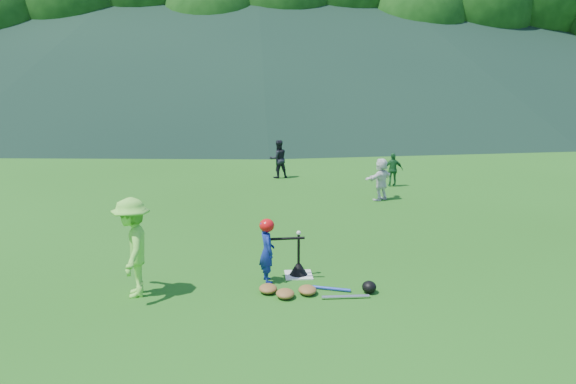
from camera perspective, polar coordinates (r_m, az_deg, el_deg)
The scene contains 13 objects.
ground at distance 9.47m, azimuth 1.08°, elevation -8.47°, with size 120.00×120.00×0.00m, color #1D5212.
home_plate at distance 9.47m, azimuth 1.08°, elevation -8.42°, with size 0.45×0.45×0.02m, color silver.
baseball at distance 9.24m, azimuth 1.09°, elevation -4.18°, with size 0.08×0.08×0.08m, color white.
batter_child at distance 9.05m, azimuth -2.14°, elevation -6.04°, with size 0.37×0.24×1.02m, color navy.
adult_coach at distance 8.74m, azimuth -15.52°, elevation -5.45°, with size 0.97×0.56×1.51m, color #76E042.
fielder_b at distance 18.08m, azimuth -0.99°, elevation 3.37°, with size 0.60×0.46×1.23m, color black.
fielder_c at distance 17.00m, azimuth 10.62°, elevation 2.23°, with size 0.59×0.24×1.00m, color #1B5C29.
fielder_d at distance 15.09m, azimuth 9.43°, elevation 1.30°, with size 1.04×0.33×1.12m, color silver.
batting_tee at distance 9.43m, azimuth 1.08°, elevation -7.74°, with size 0.30×0.30×0.68m.
batter_gear at distance 8.94m, azimuth -2.01°, elevation -3.53°, with size 0.73×0.26×0.38m.
equipment_pile at distance 8.69m, azimuth 2.01°, elevation -9.93°, with size 1.80×0.56×0.19m.
outfield_fence at distance 36.94m, azimuth -2.81°, elevation 7.85°, with size 70.07×0.08×1.33m.
tree_line at distance 42.96m, azimuth -2.81°, elevation 18.45°, with size 70.04×11.40×14.82m.
Camera 1 is at (-0.80, -8.84, 3.30)m, focal length 35.00 mm.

